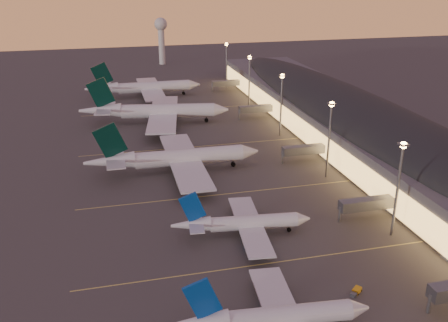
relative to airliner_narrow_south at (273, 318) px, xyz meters
The scene contains 11 objects.
ground 29.00m from the airliner_narrow_south, 76.63° to the left, with size 700.00×700.00×0.00m, color #3C3A38.
airliner_narrow_south is the anchor object (origin of this frame).
airliner_narrow_north 37.92m from the airliner_narrow_south, 83.02° to the left, with size 36.84×33.09×13.15m.
airliner_wide_near 85.00m from the airliner_narrow_south, 93.90° to the left, with size 59.53×54.01×19.10m.
airliner_wide_mid 143.57m from the airliner_narrow_south, 92.20° to the left, with size 66.16×61.02×21.22m.
airliner_wide_far 193.39m from the airliner_narrow_south, 91.62° to the left, with size 61.28×55.54×19.68m.
terminal_building 121.71m from the airliner_narrow_south, 55.72° to the left, with size 56.35×255.00×17.46m.
light_masts 103.27m from the airliner_narrow_south, 65.36° to the left, with size 2.20×217.20×25.90m.
radar_tower 289.06m from the airliner_narrow_south, 86.69° to the left, with size 9.00×9.00×32.50m.
lane_markings 68.42m from the airliner_narrow_south, 84.41° to the left, with size 90.00×180.36×0.00m.
baggage_tug_b 23.03m from the airliner_narrow_south, 18.98° to the left, with size 3.48×3.19×1.02m.
Camera 1 is at (-34.47, -100.67, 65.67)m, focal length 40.00 mm.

